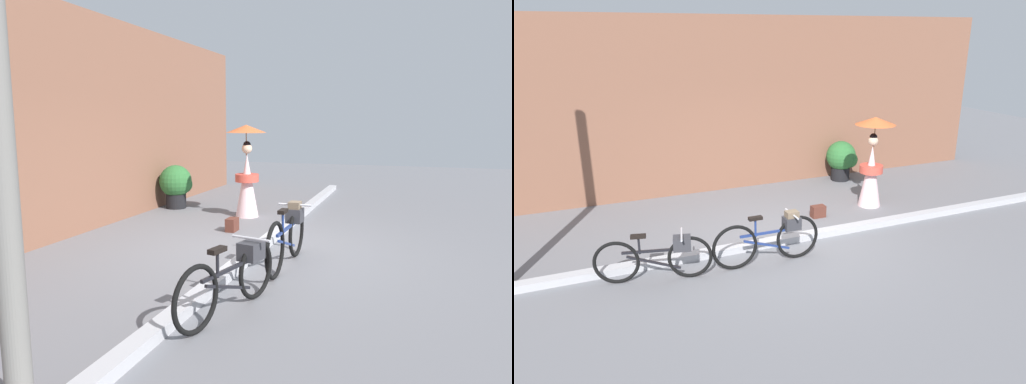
% 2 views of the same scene
% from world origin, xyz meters
% --- Properties ---
extents(ground_plane, '(30.00, 30.00, 0.00)m').
position_xyz_m(ground_plane, '(0.00, 0.00, 0.00)').
color(ground_plane, slate).
extents(building_wall, '(14.00, 0.40, 3.92)m').
position_xyz_m(building_wall, '(0.00, 3.53, 1.96)').
color(building_wall, brown).
rests_on(building_wall, ground_plane).
extents(sidewalk_curb, '(14.00, 0.20, 0.12)m').
position_xyz_m(sidewalk_curb, '(0.00, 0.00, 0.06)').
color(sidewalk_curb, '#B2B2B7').
rests_on(sidewalk_curb, ground_plane).
extents(bicycle_near_officer, '(1.82, 0.48, 0.84)m').
position_xyz_m(bicycle_near_officer, '(-0.53, -0.60, 0.44)').
color(bicycle_near_officer, black).
rests_on(bicycle_near_officer, ground_plane).
extents(bicycle_far_side, '(1.71, 0.56, 0.76)m').
position_xyz_m(bicycle_far_side, '(-2.31, -0.47, 0.39)').
color(bicycle_far_side, black).
rests_on(bicycle_far_side, ground_plane).
extents(person_with_parasol, '(0.83, 0.83, 1.90)m').
position_xyz_m(person_with_parasol, '(2.48, 1.06, 0.97)').
color(person_with_parasol, silver).
rests_on(person_with_parasol, ground_plane).
extents(potted_plant_by_door, '(0.75, 0.74, 0.99)m').
position_xyz_m(potted_plant_by_door, '(2.89, 2.91, 0.55)').
color(potted_plant_by_door, black).
rests_on(potted_plant_by_door, ground_plane).
extents(backpack_on_pavement, '(0.28, 0.17, 0.24)m').
position_xyz_m(backpack_on_pavement, '(1.12, 0.87, 0.13)').
color(backpack_on_pavement, '#592D23').
rests_on(backpack_on_pavement, ground_plane).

